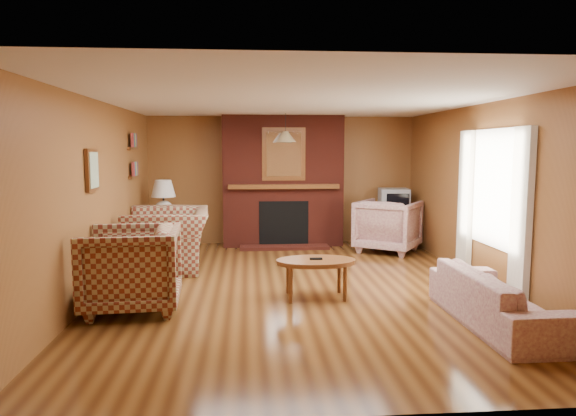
{
  "coord_description": "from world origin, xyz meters",
  "views": [
    {
      "loc": [
        -0.64,
        -6.48,
        1.8
      ],
      "look_at": [
        -0.09,
        0.6,
        0.98
      ],
      "focal_mm": 32.0,
      "sensor_mm": 36.0,
      "label": 1
    }
  ],
  "objects": [
    {
      "name": "floor",
      "position": [
        0.0,
        0.0,
        0.0
      ],
      "size": [
        6.5,
        6.5,
        0.0
      ],
      "primitive_type": "plane",
      "color": "#48260F",
      "rests_on": "ground"
    },
    {
      "name": "ceiling",
      "position": [
        0.0,
        0.0,
        2.4
      ],
      "size": [
        6.5,
        6.5,
        0.0
      ],
      "primitive_type": "plane",
      "rotation": [
        3.14,
        0.0,
        0.0
      ],
      "color": "silver",
      "rests_on": "wall_back"
    },
    {
      "name": "wall_back",
      "position": [
        0.0,
        3.25,
        1.2
      ],
      "size": [
        6.5,
        0.0,
        6.5
      ],
      "primitive_type": "plane",
      "rotation": [
        1.57,
        0.0,
        0.0
      ],
      "color": "brown",
      "rests_on": "floor"
    },
    {
      "name": "wall_front",
      "position": [
        0.0,
        -3.25,
        1.2
      ],
      "size": [
        6.5,
        0.0,
        6.5
      ],
      "primitive_type": "plane",
      "rotation": [
        -1.57,
        0.0,
        0.0
      ],
      "color": "brown",
      "rests_on": "floor"
    },
    {
      "name": "wall_left",
      "position": [
        -2.5,
        0.0,
        1.2
      ],
      "size": [
        0.0,
        6.5,
        6.5
      ],
      "primitive_type": "plane",
      "rotation": [
        1.57,
        0.0,
        1.57
      ],
      "color": "brown",
      "rests_on": "floor"
    },
    {
      "name": "wall_right",
      "position": [
        2.5,
        0.0,
        1.2
      ],
      "size": [
        0.0,
        6.5,
        6.5
      ],
      "primitive_type": "plane",
      "rotation": [
        1.57,
        0.0,
        -1.57
      ],
      "color": "brown",
      "rests_on": "floor"
    },
    {
      "name": "fireplace",
      "position": [
        0.0,
        2.98,
        1.18
      ],
      "size": [
        2.2,
        0.82,
        2.4
      ],
      "color": "#551B12",
      "rests_on": "floor"
    },
    {
      "name": "window_right",
      "position": [
        2.45,
        -0.2,
        1.13
      ],
      "size": [
        0.1,
        1.85,
        2.0
      ],
      "color": "silver",
      "rests_on": "wall_right"
    },
    {
      "name": "bookshelf",
      "position": [
        -2.44,
        1.9,
        1.67
      ],
      "size": [
        0.09,
        0.55,
        0.71
      ],
      "color": "brown",
      "rests_on": "wall_left"
    },
    {
      "name": "botanical_print",
      "position": [
        -2.47,
        -0.3,
        1.55
      ],
      "size": [
        0.05,
        0.4,
        0.5
      ],
      "color": "brown",
      "rests_on": "wall_left"
    },
    {
      "name": "pendant_light",
      "position": [
        0.0,
        2.3,
        2.0
      ],
      "size": [
        0.36,
        0.36,
        0.48
      ],
      "color": "black",
      "rests_on": "ceiling"
    },
    {
      "name": "plaid_loveseat",
      "position": [
        -1.85,
        1.23,
        0.45
      ],
      "size": [
        1.31,
        1.47,
        0.9
      ],
      "primitive_type": "imported",
      "rotation": [
        0.0,
        0.0,
        -1.49
      ],
      "color": "#5E2318",
      "rests_on": "floor"
    },
    {
      "name": "plaid_armchair",
      "position": [
        -1.95,
        -0.78,
        0.47
      ],
      "size": [
        1.11,
        1.08,
        0.95
      ],
      "primitive_type": "imported",
      "rotation": [
        0.0,
        0.0,
        -1.5
      ],
      "color": "#5E2318",
      "rests_on": "floor"
    },
    {
      "name": "floral_sofa",
      "position": [
        1.9,
        -1.56,
        0.28
      ],
      "size": [
        0.77,
        1.91,
        0.55
      ],
      "primitive_type": "imported",
      "rotation": [
        0.0,
        0.0,
        1.58
      ],
      "color": "beige",
      "rests_on": "floor"
    },
    {
      "name": "floral_armchair",
      "position": [
        1.8,
        2.24,
        0.46
      ],
      "size": [
        1.37,
        1.38,
        0.91
      ],
      "primitive_type": "imported",
      "rotation": [
        0.0,
        0.0,
        2.54
      ],
      "color": "beige",
      "rests_on": "floor"
    },
    {
      "name": "coffee_table",
      "position": [
        0.17,
        -0.46,
        0.42
      ],
      "size": [
        0.96,
        0.6,
        0.49
      ],
      "color": "brown",
      "rests_on": "floor"
    },
    {
      "name": "side_table",
      "position": [
        -2.1,
        2.45,
        0.29
      ],
      "size": [
        0.46,
        0.46,
        0.58
      ],
      "primitive_type": "cube",
      "rotation": [
        0.0,
        0.0,
        0.06
      ],
      "color": "brown",
      "rests_on": "floor"
    },
    {
      "name": "table_lamp",
      "position": [
        -2.1,
        2.45,
        0.96
      ],
      "size": [
        0.42,
        0.42,
        0.69
      ],
      "color": "silver",
      "rests_on": "side_table"
    },
    {
      "name": "tv_stand",
      "position": [
        2.05,
        2.8,
        0.29
      ],
      "size": [
        0.56,
        0.51,
        0.58
      ],
      "primitive_type": "cube",
      "rotation": [
        0.0,
        0.0,
        -0.05
      ],
      "color": "black",
      "rests_on": "floor"
    },
    {
      "name": "crt_tv",
      "position": [
        2.05,
        2.79,
        0.82
      ],
      "size": [
        0.57,
        0.57,
        0.48
      ],
      "color": "#9FA2A6",
      "rests_on": "tv_stand"
    }
  ]
}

